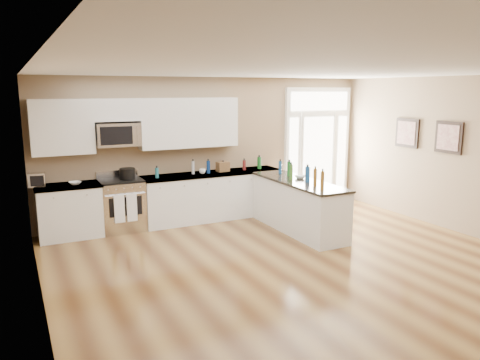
# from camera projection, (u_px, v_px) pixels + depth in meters

# --- Properties ---
(ground) EXTENTS (8.00, 8.00, 0.00)m
(ground) POSITION_uv_depth(u_px,v_px,m) (332.00, 284.00, 6.26)
(ground) COLOR #4F2F16
(room_shell) EXTENTS (8.00, 8.00, 8.00)m
(room_shell) POSITION_uv_depth(u_px,v_px,m) (337.00, 158.00, 5.93)
(room_shell) COLOR #8C7458
(room_shell) RESTS_ON ground
(back_cabinet_left) EXTENTS (1.10, 0.66, 0.94)m
(back_cabinet_left) POSITION_uv_depth(u_px,v_px,m) (70.00, 213.00, 8.17)
(back_cabinet_left) COLOR white
(back_cabinet_left) RESTS_ON ground
(back_cabinet_right) EXTENTS (2.85, 0.66, 0.94)m
(back_cabinet_right) POSITION_uv_depth(u_px,v_px,m) (213.00, 197.00, 9.35)
(back_cabinet_right) COLOR white
(back_cabinet_right) RESTS_ON ground
(peninsula_cabinet) EXTENTS (0.69, 2.32, 0.94)m
(peninsula_cabinet) POSITION_uv_depth(u_px,v_px,m) (298.00, 207.00, 8.55)
(peninsula_cabinet) COLOR white
(peninsula_cabinet) RESTS_ON ground
(upper_cabinet_left) EXTENTS (1.04, 0.33, 0.95)m
(upper_cabinet_left) POSITION_uv_depth(u_px,v_px,m) (62.00, 127.00, 8.01)
(upper_cabinet_left) COLOR white
(upper_cabinet_left) RESTS_ON room_shell
(upper_cabinet_right) EXTENTS (1.94, 0.33, 0.95)m
(upper_cabinet_right) POSITION_uv_depth(u_px,v_px,m) (189.00, 123.00, 9.02)
(upper_cabinet_right) COLOR white
(upper_cabinet_right) RESTS_ON room_shell
(upper_cabinet_short) EXTENTS (0.82, 0.33, 0.40)m
(upper_cabinet_short) POSITION_uv_depth(u_px,v_px,m) (116.00, 110.00, 8.36)
(upper_cabinet_short) COLOR white
(upper_cabinet_short) RESTS_ON room_shell
(microwave) EXTENTS (0.78, 0.41, 0.42)m
(microwave) POSITION_uv_depth(u_px,v_px,m) (118.00, 135.00, 8.41)
(microwave) COLOR silver
(microwave) RESTS_ON room_shell
(entry_door) EXTENTS (1.70, 0.10, 2.60)m
(entry_door) POSITION_uv_depth(u_px,v_px,m) (317.00, 146.00, 10.60)
(entry_door) COLOR white
(entry_door) RESTS_ON ground
(wall_art_near) EXTENTS (0.05, 0.58, 0.58)m
(wall_art_near) POSITION_uv_depth(u_px,v_px,m) (407.00, 133.00, 9.38)
(wall_art_near) COLOR black
(wall_art_near) RESTS_ON room_shell
(wall_art_far) EXTENTS (0.05, 0.58, 0.58)m
(wall_art_far) POSITION_uv_depth(u_px,v_px,m) (449.00, 137.00, 8.50)
(wall_art_far) COLOR black
(wall_art_far) RESTS_ON room_shell
(kitchen_range) EXTENTS (0.77, 0.68, 1.08)m
(kitchen_range) POSITION_uv_depth(u_px,v_px,m) (122.00, 205.00, 8.56)
(kitchen_range) COLOR silver
(kitchen_range) RESTS_ON ground
(stockpot) EXTENTS (0.34, 0.34, 0.22)m
(stockpot) POSITION_uv_depth(u_px,v_px,m) (127.00, 173.00, 8.50)
(stockpot) COLOR black
(stockpot) RESTS_ON kitchen_range
(toaster_oven) EXTENTS (0.30, 0.24, 0.23)m
(toaster_oven) POSITION_uv_depth(u_px,v_px,m) (37.00, 180.00, 7.90)
(toaster_oven) COLOR silver
(toaster_oven) RESTS_ON back_cabinet_left
(cardboard_box) EXTENTS (0.25, 0.19, 0.19)m
(cardboard_box) POSITION_uv_depth(u_px,v_px,m) (223.00, 167.00, 9.37)
(cardboard_box) COLOR brown
(cardboard_box) RESTS_ON back_cabinet_right
(bowl_left) EXTENTS (0.24, 0.24, 0.05)m
(bowl_left) POSITION_uv_depth(u_px,v_px,m) (75.00, 183.00, 8.09)
(bowl_left) COLOR white
(bowl_left) RESTS_ON back_cabinet_left
(bowl_peninsula) EXTENTS (0.26, 0.26, 0.06)m
(bowl_peninsula) POSITION_uv_depth(u_px,v_px,m) (300.00, 177.00, 8.63)
(bowl_peninsula) COLOR white
(bowl_peninsula) RESTS_ON peninsula_cabinet
(cup_counter) EXTENTS (0.15, 0.15, 0.10)m
(cup_counter) POSITION_uv_depth(u_px,v_px,m) (202.00, 171.00, 9.11)
(cup_counter) COLOR white
(cup_counter) RESTS_ON back_cabinet_right
(counter_bottles) EXTENTS (2.38, 2.40, 0.31)m
(counter_bottles) POSITION_uv_depth(u_px,v_px,m) (264.00, 170.00, 8.80)
(counter_bottles) COLOR #19591E
(counter_bottles) RESTS_ON back_cabinet_right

